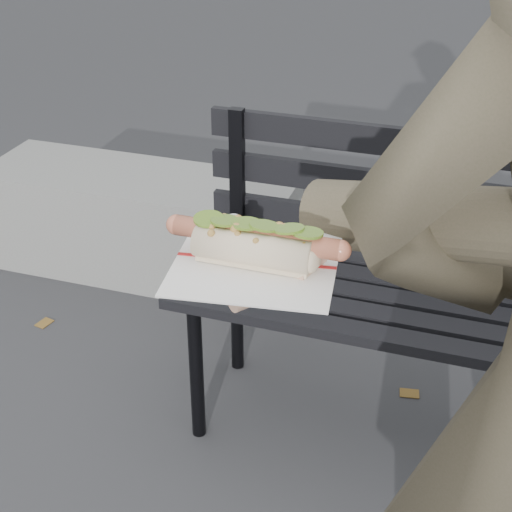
{
  "coord_description": "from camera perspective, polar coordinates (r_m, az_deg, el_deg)",
  "views": [
    {
      "loc": [
        0.13,
        -0.84,
        1.6
      ],
      "look_at": [
        -0.12,
        -0.09,
        1.15
      ],
      "focal_mm": 55.0,
      "sensor_mm": 36.0,
      "label": 1
    }
  ],
  "objects": [
    {
      "name": "held_hotdog",
      "position": [
        0.92,
        13.28,
        1.49
      ],
      "size": [
        0.64,
        0.3,
        0.2
      ],
      "color": "#433E2C"
    },
    {
      "name": "park_bench",
      "position": [
        2.14,
        14.27,
        -1.56
      ],
      "size": [
        1.5,
        0.44,
        0.88
      ],
      "color": "black",
      "rests_on": "ground"
    },
    {
      "name": "concrete_block",
      "position": [
        3.1,
        -8.38,
        2.4
      ],
      "size": [
        1.2,
        0.4,
        0.4
      ],
      "primitive_type": "cube",
      "color": "slate",
      "rests_on": "ground"
    }
  ]
}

